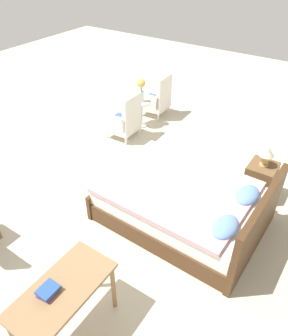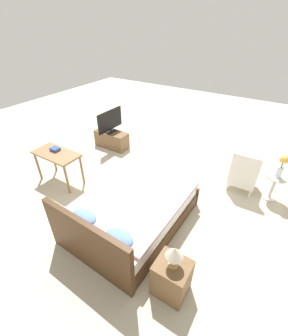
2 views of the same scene
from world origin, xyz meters
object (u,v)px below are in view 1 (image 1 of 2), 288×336
Objects in this scene: side_table at (141,110)px; armchair_by_window_left at (157,99)px; table_lamp at (267,153)px; book_stack at (48,291)px; flower_vase at (141,88)px; nightstand at (260,180)px; vanity_desk at (63,295)px; armchair_by_window_right at (125,120)px; bed at (185,205)px.

armchair_by_window_left is at bearing 178.26° from side_table.
book_stack is (3.31, -0.96, -0.03)m from table_lamp.
flower_vase is 0.83× the size of nightstand.
armchair_by_window_left is 0.59m from side_table.
vanity_desk is at bearing -15.56° from table_lamp.
nightstand is 2.89× the size of book_stack.
nightstand is at bearing 72.85° from flower_vase.
vanity_desk is 5.25× the size of book_stack.
vanity_desk is at bearing 21.94° from armchair_by_window_left.
table_lamp is at bearing 84.36° from armchair_by_window_right.
side_table is 2.76× the size of book_stack.
flower_vase is 2.41× the size of book_stack.
flower_vase is (-2.00, -2.10, 0.54)m from bed.
bed is 4.67× the size of flower_vase.
armchair_by_window_right reaches higher than vanity_desk.
bed is at bearing 174.33° from vanity_desk.
bed is 2.52m from armchair_by_window_right.
table_lamp is (0.86, 2.79, -0.05)m from flower_vase.
table_lamp is 3.44m from book_stack.
table_lamp is 3.34m from vanity_desk.
table_lamp is 1.67× the size of book_stack.
bed reaches higher than side_table.
armchair_by_window_left is 1.18m from armchair_by_window_right.
table_lamp is (0.00, 0.00, 0.50)m from nightstand.
armchair_by_window_left is at bearing -117.63° from nightstand.
vanity_desk is (3.49, 1.88, 0.25)m from armchair_by_window_right.
bed reaches higher than armchair_by_window_right.
vanity_desk is (2.08, -0.21, 0.32)m from bed.
armchair_by_window_right is 1.61× the size of nightstand.
table_lamp reaches higher than nightstand.
side_table is 4.57m from book_stack.
bed is at bearing 38.87° from armchair_by_window_left.
book_stack is (2.17, -0.27, 0.46)m from bed.
bed is at bearing 46.49° from flower_vase.
table_lamp reaches higher than book_stack.
flower_vase is at bearing -1.74° from armchair_by_window_left.
armchair_by_window_left is 1.00× the size of armchair_by_window_right.
bed reaches higher than table_lamp.
side_table is 0.95× the size of nightstand.
armchair_by_window_right is 0.75m from flower_vase.
book_stack is (4.17, 1.83, 0.42)m from side_table.
side_table is 0.50m from flower_vase.
table_lamp is (1.45, 2.77, 0.41)m from armchair_by_window_left.
flower_vase reaches higher than book_stack.
flower_vase reaches higher than nightstand.
side_table is at bearing -178.25° from armchair_by_window_right.
bed is 2.24m from book_stack.
armchair_by_window_right is at bearing 0.00° from armchair_by_window_left.
armchair_by_window_right is 3.97m from vanity_desk.
armchair_by_window_right is at bearing -151.68° from vanity_desk.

